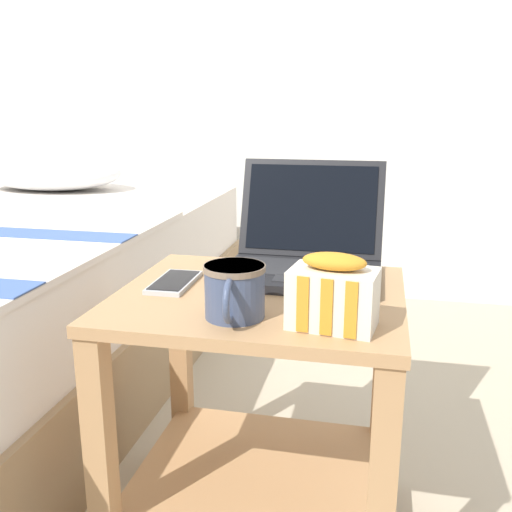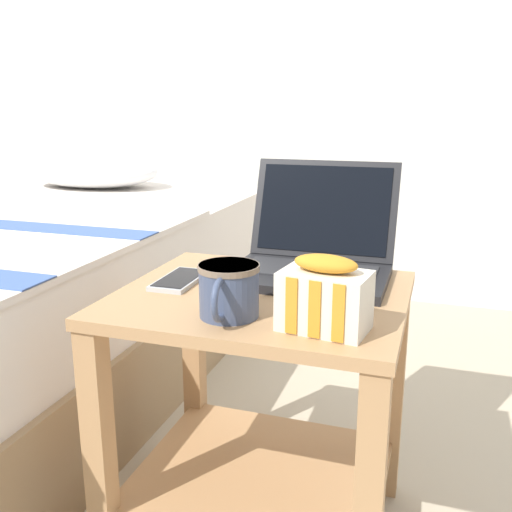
{
  "view_description": "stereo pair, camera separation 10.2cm",
  "coord_description": "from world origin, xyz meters",
  "px_view_note": "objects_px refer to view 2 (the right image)",
  "views": [
    {
      "loc": [
        0.21,
        -1.0,
        0.87
      ],
      "look_at": [
        0.0,
        -0.04,
        0.6
      ],
      "focal_mm": 40.0,
      "sensor_mm": 36.0,
      "label": 1
    },
    {
      "loc": [
        0.31,
        -0.97,
        0.87
      ],
      "look_at": [
        0.0,
        -0.04,
        0.6
      ],
      "focal_mm": 40.0,
      "sensor_mm": 36.0,
      "label": 2
    }
  ],
  "objects_px": {
    "mug_front_left": "(229,288)",
    "cell_phone": "(180,280)",
    "laptop": "(313,253)",
    "snack_bag": "(325,297)"
  },
  "relations": [
    {
      "from": "mug_front_left",
      "to": "cell_phone",
      "type": "relative_size",
      "value": 0.94
    },
    {
      "from": "mug_front_left",
      "to": "snack_bag",
      "type": "distance_m",
      "value": 0.16
    },
    {
      "from": "snack_bag",
      "to": "cell_phone",
      "type": "xyz_separation_m",
      "value": [
        -0.32,
        0.15,
        -0.05
      ]
    },
    {
      "from": "laptop",
      "to": "cell_phone",
      "type": "xyz_separation_m",
      "value": [
        -0.24,
        -0.14,
        -0.04
      ]
    },
    {
      "from": "snack_bag",
      "to": "laptop",
      "type": "bearing_deg",
      "value": 106.1
    },
    {
      "from": "laptop",
      "to": "snack_bag",
      "type": "xyz_separation_m",
      "value": [
        0.08,
        -0.29,
        0.01
      ]
    },
    {
      "from": "laptop",
      "to": "cell_phone",
      "type": "distance_m",
      "value": 0.28
    },
    {
      "from": "laptop",
      "to": "snack_bag",
      "type": "height_order",
      "value": "laptop"
    },
    {
      "from": "laptop",
      "to": "mug_front_left",
      "type": "distance_m",
      "value": 0.3
    },
    {
      "from": "mug_front_left",
      "to": "cell_phone",
      "type": "xyz_separation_m",
      "value": [
        -0.16,
        0.15,
        -0.05
      ]
    }
  ]
}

